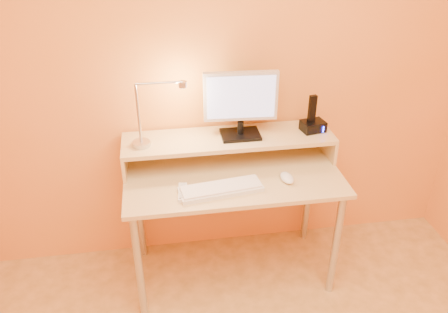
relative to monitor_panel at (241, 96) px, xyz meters
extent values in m
cube|color=#F29448|center=(-0.07, 0.16, 0.13)|extent=(3.00, 0.04, 2.50)
cylinder|color=#B8B7BD|center=(-0.62, -0.41, -0.77)|extent=(0.04, 0.04, 0.69)
cylinder|color=#B8B7BD|center=(0.48, -0.41, -0.77)|extent=(0.04, 0.04, 0.69)
cylinder|color=#B8B7BD|center=(-0.62, 0.09, -0.77)|extent=(0.04, 0.04, 0.69)
cylinder|color=#B8B7BD|center=(0.48, 0.09, -0.77)|extent=(0.04, 0.04, 0.69)
cube|color=tan|center=(-0.07, -0.16, -0.41)|extent=(1.20, 0.60, 0.02)
cube|color=tan|center=(-0.66, -0.01, -0.33)|extent=(0.02, 0.30, 0.14)
cube|color=tan|center=(0.52, -0.01, -0.33)|extent=(0.02, 0.30, 0.14)
cube|color=tan|center=(-0.07, -0.01, -0.25)|extent=(1.20, 0.30, 0.02)
cube|color=black|center=(0.00, -0.01, -0.23)|extent=(0.22, 0.16, 0.02)
cylinder|color=black|center=(0.00, -0.01, -0.19)|extent=(0.04, 0.04, 0.07)
cube|color=silver|center=(0.00, 0.00, 0.00)|extent=(0.41, 0.06, 0.28)
cube|color=black|center=(0.00, 0.02, 0.00)|extent=(0.37, 0.04, 0.24)
cube|color=#ABB5F0|center=(0.00, -0.02, 0.00)|extent=(0.37, 0.03, 0.24)
cylinder|color=#B8B7BD|center=(-0.55, -0.04, -0.23)|extent=(0.10, 0.10, 0.02)
cylinder|color=#B8B7BD|center=(-0.55, -0.04, -0.05)|extent=(0.01, 0.01, 0.33)
cylinder|color=#B8B7BD|center=(-0.43, -0.04, 0.12)|extent=(0.24, 0.01, 0.01)
cylinder|color=#B8B7BD|center=(-0.31, -0.04, 0.10)|extent=(0.04, 0.04, 0.03)
cylinder|color=#FFEAC6|center=(-0.31, -0.04, 0.09)|extent=(0.03, 0.03, 0.00)
cube|color=black|center=(0.43, -0.01, -0.21)|extent=(0.15, 0.12, 0.06)
cube|color=black|center=(0.41, -0.01, -0.10)|extent=(0.04, 0.03, 0.16)
cube|color=#242FF0|center=(0.47, -0.06, -0.21)|extent=(0.01, 0.00, 0.04)
cube|color=silver|center=(-0.16, -0.31, -0.39)|extent=(0.45, 0.20, 0.02)
ellipsoid|color=white|center=(0.21, -0.27, -0.38)|extent=(0.08, 0.12, 0.04)
cube|color=silver|center=(-0.36, -0.30, -0.39)|extent=(0.06, 0.16, 0.02)
camera|label=1|loc=(-0.45, -2.26, 0.94)|focal=36.38mm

